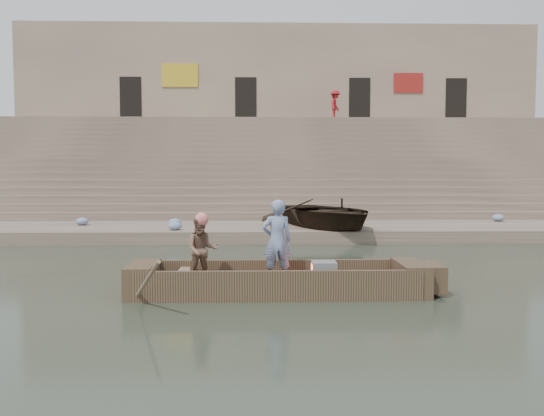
{
  "coord_description": "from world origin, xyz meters",
  "views": [
    {
      "loc": [
        -1.48,
        -11.98,
        2.41
      ],
      "look_at": [
        -1.04,
        2.44,
        1.4
      ],
      "focal_mm": 38.43,
      "sensor_mm": 36.0,
      "label": 1
    }
  ],
  "objects_px": {
    "beached_rowboat": "(326,213)",
    "main_rowboat": "(278,288)",
    "television": "(323,272)",
    "standing_man": "(277,241)",
    "rowing_man": "(202,250)",
    "pedestrian": "(335,105)"
  },
  "relations": [
    {
      "from": "standing_man",
      "to": "television",
      "type": "distance_m",
      "value": 1.06
    },
    {
      "from": "standing_man",
      "to": "rowing_man",
      "type": "height_order",
      "value": "standing_man"
    },
    {
      "from": "main_rowboat",
      "to": "rowing_man",
      "type": "relative_size",
      "value": 3.92
    },
    {
      "from": "main_rowboat",
      "to": "rowing_man",
      "type": "height_order",
      "value": "rowing_man"
    },
    {
      "from": "main_rowboat",
      "to": "television",
      "type": "distance_m",
      "value": 0.93
    },
    {
      "from": "standing_man",
      "to": "rowing_man",
      "type": "relative_size",
      "value": 1.24
    },
    {
      "from": "standing_man",
      "to": "rowing_man",
      "type": "bearing_deg",
      "value": -2.59
    },
    {
      "from": "standing_man",
      "to": "beached_rowboat",
      "type": "distance_m",
      "value": 8.6
    },
    {
      "from": "main_rowboat",
      "to": "beached_rowboat",
      "type": "distance_m",
      "value": 8.74
    },
    {
      "from": "rowing_man",
      "to": "pedestrian",
      "type": "bearing_deg",
      "value": 67.11
    },
    {
      "from": "rowing_man",
      "to": "television",
      "type": "xyz_separation_m",
      "value": [
        2.3,
        0.02,
        -0.44
      ]
    },
    {
      "from": "beached_rowboat",
      "to": "standing_man",
      "type": "bearing_deg",
      "value": -127.0
    },
    {
      "from": "standing_man",
      "to": "pedestrian",
      "type": "relative_size",
      "value": 0.92
    },
    {
      "from": "beached_rowboat",
      "to": "main_rowboat",
      "type": "bearing_deg",
      "value": -126.78
    },
    {
      "from": "main_rowboat",
      "to": "television",
      "type": "bearing_deg",
      "value": 0.0
    },
    {
      "from": "television",
      "to": "beached_rowboat",
      "type": "bearing_deg",
      "value": 82.61
    },
    {
      "from": "beached_rowboat",
      "to": "rowing_man",
      "type": "bearing_deg",
      "value": -135.51
    },
    {
      "from": "television",
      "to": "standing_man",
      "type": "bearing_deg",
      "value": 172.64
    },
    {
      "from": "television",
      "to": "beached_rowboat",
      "type": "xyz_separation_m",
      "value": [
        1.1,
        8.48,
        0.47
      ]
    },
    {
      "from": "rowing_man",
      "to": "pedestrian",
      "type": "relative_size",
      "value": 0.74
    },
    {
      "from": "beached_rowboat",
      "to": "television",
      "type": "bearing_deg",
      "value": -121.08
    },
    {
      "from": "standing_man",
      "to": "rowing_man",
      "type": "xyz_separation_m",
      "value": [
        -1.42,
        -0.13,
        -0.15
      ]
    }
  ]
}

